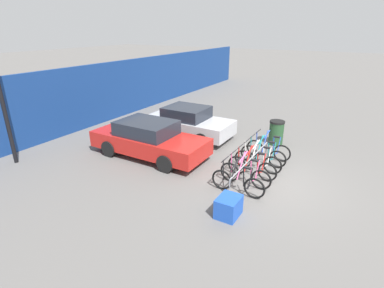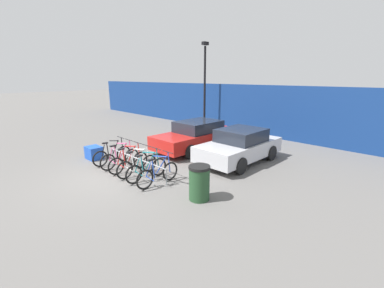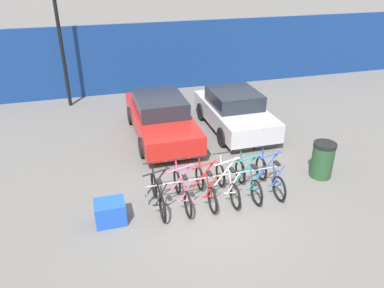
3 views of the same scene
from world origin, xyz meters
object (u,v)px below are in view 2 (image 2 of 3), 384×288
lamp_post (205,82)px  car_red (197,135)px  bicycle_black (112,155)px  trash_bin (199,183)px  bicycle_pink (120,158)px  bike_rack (136,160)px  car_silver (240,146)px  bicycle_teal (147,169)px  cargo_crate (94,153)px  bicycle_white (137,165)px  bicycle_blue (158,174)px  bicycle_red (129,162)px

lamp_post → car_red: bearing=-52.2°
bicycle_black → trash_bin: bicycle_black is taller
bicycle_pink → lamp_post: (-2.71, 7.97, 2.78)m
bike_rack → car_silver: bearing=61.4°
bicycle_black → car_red: 4.18m
bicycle_teal → car_red: 4.33m
bike_rack → cargo_crate: (-2.69, -0.39, -0.21)m
car_red → bicycle_white: bearing=-77.8°
car_red → cargo_crate: (-2.11, -4.30, -0.42)m
bicycle_black → car_red: car_red is taller
bicycle_blue → car_silver: car_silver is taller
lamp_post → cargo_crate: bearing=-83.6°
bicycle_pink → car_silver: size_ratio=0.43×
bicycle_white → lamp_post: bearing=114.6°
bicycle_blue → cargo_crate: bearing=-175.8°
bicycle_white → bicycle_blue: bearing=-1.6°
bicycle_red → lamp_post: 9.07m
bicycle_teal → lamp_post: (-4.49, 7.97, 2.78)m
bicycle_teal → cargo_crate: bicycle_teal is taller
bicycle_red → bicycle_blue: 1.79m
bicycle_red → bicycle_white: bearing=2.5°
bicycle_red → lamp_post: bearing=115.1°
cargo_crate → bicycle_teal: bearing=3.8°
bicycle_white → car_red: 4.17m
car_silver → car_red: bearing=176.2°
trash_bin → car_red: bearing=134.2°
car_red → bicycle_teal: bearing=-70.3°
bicycle_blue → trash_bin: (1.69, 0.19, 0.14)m
bicycle_red → bicycle_teal: bearing=2.5°
bicycle_white → car_red: bearing=100.6°
bicycle_pink → lamp_post: bearing=111.4°
car_red → trash_bin: 5.41m
bicycle_red → trash_bin: bearing=5.6°
bicycle_teal → car_red: size_ratio=0.37×
bicycle_blue → car_red: 4.58m
trash_bin → cargo_crate: 5.91m
bicycle_red → trash_bin: bicycle_red is taller
bicycle_white → lamp_post: size_ratio=0.30×
bicycle_teal → car_silver: bearing=74.5°
car_silver → trash_bin: car_silver is taller
bicycle_black → bicycle_pink: size_ratio=1.00×
bicycle_black → bicycle_pink: 0.61m
bike_rack → bicycle_red: 0.34m
bicycle_blue → car_red: bearing=118.0°
bike_rack → bicycle_black: bicycle_black is taller
bicycle_black → trash_bin: bearing=4.3°
cargo_crate → car_red: bearing=63.8°
bicycle_pink → bicycle_red: same height
bike_rack → car_silver: car_silver is taller
bicycle_black → bicycle_red: same height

